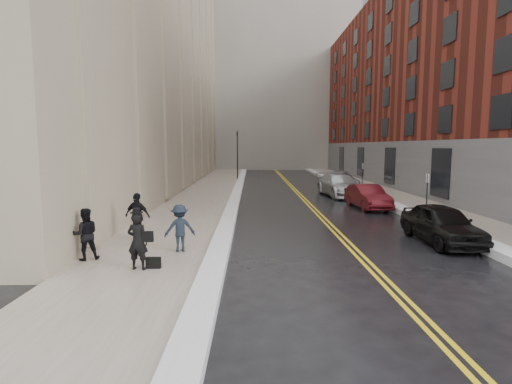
{
  "coord_description": "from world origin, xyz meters",
  "views": [
    {
      "loc": [
        -1.1,
        -12.21,
        3.64
      ],
      "look_at": [
        -0.9,
        5.41,
        1.6
      ],
      "focal_mm": 28.0,
      "sensor_mm": 36.0,
      "label": 1
    }
  ],
  "objects_px": {
    "car_black": "(442,224)",
    "car_silver_near": "(340,185)",
    "pedestrian_a": "(85,234)",
    "car_silver_far": "(340,181)",
    "pedestrian_c": "(138,216)",
    "car_maroon": "(367,197)",
    "pedestrian_main": "(138,241)",
    "pedestrian_b": "(180,228)"
  },
  "relations": [
    {
      "from": "pedestrian_a",
      "to": "pedestrian_b",
      "type": "height_order",
      "value": "pedestrian_a"
    },
    {
      "from": "car_silver_near",
      "to": "car_maroon",
      "type": "bearing_deg",
      "value": -93.65
    },
    {
      "from": "pedestrian_a",
      "to": "pedestrian_b",
      "type": "distance_m",
      "value": 2.89
    },
    {
      "from": "car_silver_far",
      "to": "pedestrian_a",
      "type": "distance_m",
      "value": 24.07
    },
    {
      "from": "car_silver_near",
      "to": "pedestrian_main",
      "type": "relative_size",
      "value": 3.4
    },
    {
      "from": "car_maroon",
      "to": "pedestrian_a",
      "type": "distance_m",
      "value": 16.17
    },
    {
      "from": "car_silver_near",
      "to": "pedestrian_main",
      "type": "distance_m",
      "value": 20.22
    },
    {
      "from": "car_maroon",
      "to": "pedestrian_a",
      "type": "bearing_deg",
      "value": -142.66
    },
    {
      "from": "car_black",
      "to": "pedestrian_b",
      "type": "relative_size",
      "value": 2.75
    },
    {
      "from": "car_black",
      "to": "pedestrian_a",
      "type": "bearing_deg",
      "value": -169.57
    },
    {
      "from": "car_maroon",
      "to": "pedestrian_main",
      "type": "xyz_separation_m",
      "value": [
        -9.99,
        -11.97,
        0.27
      ]
    },
    {
      "from": "car_black",
      "to": "car_maroon",
      "type": "height_order",
      "value": "car_black"
    },
    {
      "from": "car_maroon",
      "to": "pedestrian_a",
      "type": "relative_size",
      "value": 2.63
    },
    {
      "from": "pedestrian_main",
      "to": "pedestrian_b",
      "type": "height_order",
      "value": "pedestrian_main"
    },
    {
      "from": "car_black",
      "to": "pedestrian_main",
      "type": "height_order",
      "value": "pedestrian_main"
    },
    {
      "from": "pedestrian_a",
      "to": "car_silver_near",
      "type": "bearing_deg",
      "value": -149.13
    },
    {
      "from": "car_silver_near",
      "to": "pedestrian_c",
      "type": "height_order",
      "value": "pedestrian_c"
    },
    {
      "from": "car_black",
      "to": "car_silver_near",
      "type": "distance_m",
      "value": 14.18
    },
    {
      "from": "car_maroon",
      "to": "pedestrian_main",
      "type": "distance_m",
      "value": 15.59
    },
    {
      "from": "car_silver_far",
      "to": "car_black",
      "type": "bearing_deg",
      "value": -84.71
    },
    {
      "from": "car_maroon",
      "to": "pedestrian_c",
      "type": "height_order",
      "value": "pedestrian_c"
    },
    {
      "from": "pedestrian_main",
      "to": "car_maroon",
      "type": "bearing_deg",
      "value": -122.07
    },
    {
      "from": "car_maroon",
      "to": "pedestrian_b",
      "type": "distance_m",
      "value": 13.57
    },
    {
      "from": "pedestrian_main",
      "to": "pedestrian_c",
      "type": "relative_size",
      "value": 0.93
    },
    {
      "from": "car_silver_near",
      "to": "pedestrian_a",
      "type": "distance_m",
      "value": 20.35
    },
    {
      "from": "car_black",
      "to": "pedestrian_c",
      "type": "distance_m",
      "value": 11.42
    },
    {
      "from": "pedestrian_b",
      "to": "car_silver_far",
      "type": "bearing_deg",
      "value": -133.58
    },
    {
      "from": "car_black",
      "to": "pedestrian_a",
      "type": "distance_m",
      "value": 12.53
    },
    {
      "from": "car_black",
      "to": "pedestrian_b",
      "type": "distance_m",
      "value": 9.67
    },
    {
      "from": "car_silver_far",
      "to": "pedestrian_main",
      "type": "height_order",
      "value": "pedestrian_main"
    },
    {
      "from": "pedestrian_c",
      "to": "car_silver_far",
      "type": "bearing_deg",
      "value": -104.75
    },
    {
      "from": "pedestrian_c",
      "to": "car_silver_near",
      "type": "bearing_deg",
      "value": -109.07
    },
    {
      "from": "car_silver_near",
      "to": "pedestrian_b",
      "type": "xyz_separation_m",
      "value": [
        -8.79,
        -15.82,
        0.13
      ]
    },
    {
      "from": "car_silver_far",
      "to": "pedestrian_c",
      "type": "bearing_deg",
      "value": -117.1
    },
    {
      "from": "car_black",
      "to": "pedestrian_a",
      "type": "height_order",
      "value": "pedestrian_a"
    },
    {
      "from": "car_maroon",
      "to": "car_silver_far",
      "type": "xyz_separation_m",
      "value": [
        0.54,
        9.65,
        0.09
      ]
    },
    {
      "from": "car_maroon",
      "to": "car_silver_near",
      "type": "relative_size",
      "value": 0.76
    },
    {
      "from": "car_maroon",
      "to": "pedestrian_main",
      "type": "height_order",
      "value": "pedestrian_main"
    },
    {
      "from": "car_black",
      "to": "pedestrian_c",
      "type": "xyz_separation_m",
      "value": [
        -11.42,
        0.1,
        0.29
      ]
    },
    {
      "from": "pedestrian_main",
      "to": "pedestrian_c",
      "type": "distance_m",
      "value": 3.87
    },
    {
      "from": "pedestrian_b",
      "to": "pedestrian_c",
      "type": "height_order",
      "value": "pedestrian_c"
    },
    {
      "from": "car_maroon",
      "to": "car_silver_near",
      "type": "xyz_separation_m",
      "value": [
        -0.36,
        5.81,
        0.11
      ]
    }
  ]
}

